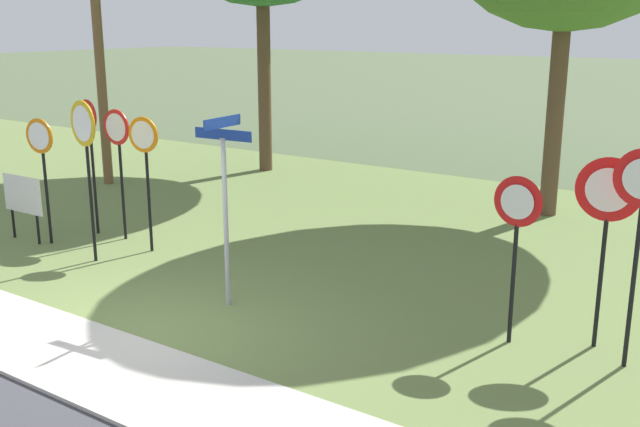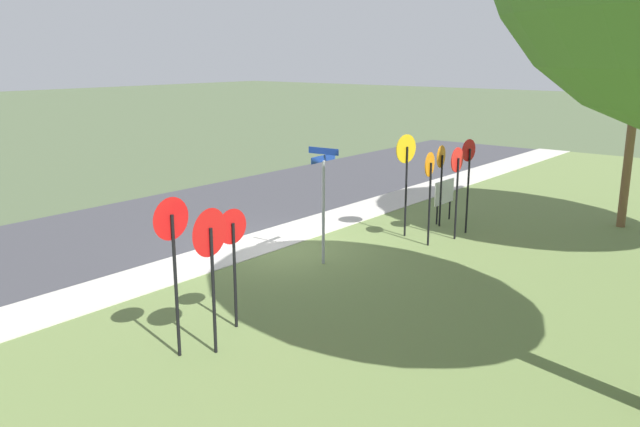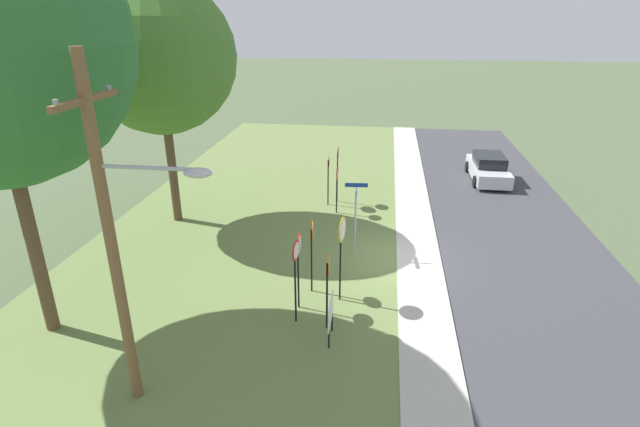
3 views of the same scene
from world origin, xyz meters
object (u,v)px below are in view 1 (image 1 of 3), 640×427
stop_sign_near_right (85,145)px  stop_sign_far_left (118,147)px  stop_sign_near_left (42,155)px  notice_board (23,198)px  stop_sign_far_right (145,156)px  utility_pole (90,11)px  stop_sign_far_center (90,140)px  yield_sign_far_left (607,207)px  yield_sign_near_left (516,222)px  street_name_post (225,195)px

stop_sign_near_right → stop_sign_far_left: 1.37m
stop_sign_far_left → stop_sign_near_left: bearing=-134.5°
stop_sign_near_right → notice_board: bearing=-173.0°
stop_sign_near_right → stop_sign_far_right: size_ratio=1.14×
stop_sign_near_left → utility_pole: utility_pole is taller
stop_sign_near_right → stop_sign_far_center: (-1.34, 1.16, -0.19)m
stop_sign_near_right → yield_sign_far_left: 8.20m
yield_sign_far_left → utility_pole: size_ratio=0.31×
yield_sign_far_left → notice_board: (-10.15, -1.23, -1.01)m
utility_pole → stop_sign_near_left: bearing=-50.5°
stop_sign_near_left → yield_sign_near_left: stop_sign_near_left is taller
stop_sign_far_center → notice_board: stop_sign_far_center is taller
stop_sign_near_right → stop_sign_far_center: bearing=148.7°
stop_sign_far_left → yield_sign_far_left: (8.69, 0.12, 0.06)m
stop_sign_far_right → street_name_post: street_name_post is taller
stop_sign_far_left → utility_pole: size_ratio=0.32×
yield_sign_far_left → stop_sign_far_right: bearing=176.9°
stop_sign_far_center → street_name_post: street_name_post is taller
stop_sign_far_right → yield_sign_near_left: (6.76, -0.12, -0.11)m
stop_sign_near_left → street_name_post: size_ratio=0.85×
stop_sign_near_left → notice_board: size_ratio=1.88×
stop_sign_far_left → street_name_post: bearing=-20.8°
utility_pole → stop_sign_near_right: bearing=-41.1°
stop_sign_far_center → yield_sign_far_left: stop_sign_far_center is taller
stop_sign_far_right → stop_sign_far_center: bearing=164.6°
stop_sign_far_left → notice_board: stop_sign_far_left is taller
stop_sign_near_left → stop_sign_near_right: 1.60m
street_name_post → notice_board: bearing=172.2°
street_name_post → stop_sign_far_center: bearing=158.9°
yield_sign_far_left → street_name_post: (-4.83, -1.54, -0.19)m
utility_pole → stop_sign_far_left: bearing=-35.4°
stop_sign_far_center → yield_sign_far_left: bearing=8.8°
yield_sign_near_left → street_name_post: (-3.88, -1.04, 0.03)m
stop_sign_far_left → notice_board: size_ratio=1.98×
notice_board → stop_sign_near_right: bearing=-2.4°
stop_sign_near_right → utility_pole: 6.74m
stop_sign_far_right → notice_board: (-2.45, -0.86, -0.91)m
street_name_post → utility_pole: size_ratio=0.35×
stop_sign_near_left → stop_sign_far_center: size_ratio=0.90×
stop_sign_far_right → notice_board: size_ratio=1.95×
stop_sign_near_left → yield_sign_near_left: size_ratio=1.06×
stop_sign_far_left → yield_sign_far_left: size_ratio=1.00×
stop_sign_near_left → stop_sign_near_right: stop_sign_near_right is taller
yield_sign_far_left → stop_sign_near_left: bearing=-179.4°
street_name_post → utility_pole: 9.54m
stop_sign_near_right → utility_pole: (-4.80, 4.18, 2.23)m
stop_sign_far_center → stop_sign_near_left: bearing=-94.1°
stop_sign_far_right → utility_pole: bearing=139.5°
stop_sign_near_right → stop_sign_far_center: stop_sign_near_right is taller
stop_sign_far_right → yield_sign_near_left: size_ratio=1.10×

